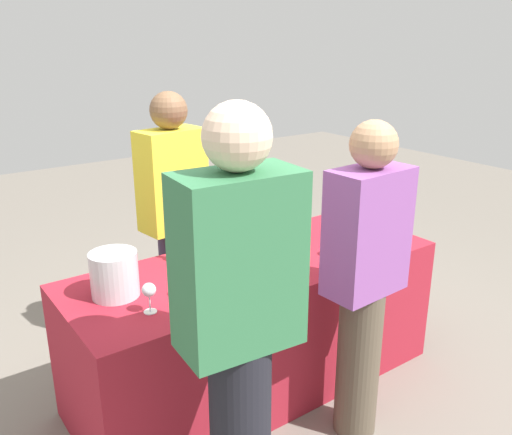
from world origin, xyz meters
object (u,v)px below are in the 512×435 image
object	(u,v)px
ice_bucket	(114,274)
server_pouring	(174,215)
wine_glass_2	(254,255)
wine_bottle_1	(218,236)
wine_glass_4	(339,240)
wine_bottle_4	(300,218)
wine_glass_0	(149,291)
wine_bottle_2	(275,228)
wine_bottle_0	(198,242)
wine_glass_1	(189,279)
wine_glass_3	(286,244)
guest_0	(239,324)
wine_bottle_3	(294,224)
wine_glass_5	(362,229)
guest_1	(364,276)

from	to	relation	value
ice_bucket	server_pouring	size ratio (longest dim) A/B	0.14
wine_glass_2	wine_bottle_1	bearing A→B (deg)	91.90
wine_glass_4	wine_bottle_4	bearing A→B (deg)	83.77
wine_glass_0	wine_bottle_2	bearing A→B (deg)	17.64
wine_bottle_0	wine_glass_1	world-z (taller)	wine_bottle_0
wine_glass_3	wine_bottle_0	bearing A→B (deg)	148.90
wine_bottle_2	guest_0	xyz separation A→B (m)	(-0.81, -0.85, 0.06)
wine_bottle_3	wine_glass_3	distance (m)	0.27
wine_bottle_3	wine_glass_2	distance (m)	0.49
wine_bottle_1	ice_bucket	distance (m)	0.66
wine_bottle_4	wine_glass_5	size ratio (longest dim) A/B	1.96
wine_glass_4	guest_1	bearing A→B (deg)	-119.85
wine_bottle_0	wine_bottle_1	size ratio (longest dim) A/B	1.15
wine_bottle_2	guest_1	bearing A→B (deg)	-92.89
wine_bottle_4	wine_glass_4	world-z (taller)	wine_bottle_4
wine_bottle_0	wine_glass_1	xyz separation A→B (m)	(-0.22, -0.30, -0.03)
wine_bottle_1	wine_glass_4	xyz separation A→B (m)	(0.52, -0.40, -0.01)
wine_glass_2	guest_0	size ratio (longest dim) A/B	0.09
wine_bottle_3	wine_glass_4	bearing A→B (deg)	-76.74
wine_bottle_2	wine_glass_4	xyz separation A→B (m)	(0.20, -0.31, -0.02)
wine_bottle_4	ice_bucket	xyz separation A→B (m)	(-1.20, -0.11, -0.00)
wine_glass_0	wine_glass_2	size ratio (longest dim) A/B	0.95
wine_glass_4	wine_glass_5	bearing A→B (deg)	5.22
wine_glass_4	wine_glass_3	bearing A→B (deg)	156.82
wine_glass_2	wine_bottle_0	bearing A→B (deg)	120.32
wine_glass_0	wine_glass_4	world-z (taller)	wine_glass_0
wine_glass_5	ice_bucket	xyz separation A→B (m)	(-1.35, 0.25, -0.00)
wine_bottle_4	server_pouring	bearing A→B (deg)	143.76
wine_glass_1	guest_1	bearing A→B (deg)	-34.70
wine_bottle_0	wine_bottle_3	xyz separation A→B (m)	(0.60, -0.06, -0.01)
wine_bottle_1	wine_bottle_2	world-z (taller)	wine_bottle_2
wine_bottle_1	wine_glass_5	bearing A→B (deg)	-28.13
wine_bottle_3	wine_glass_1	bearing A→B (deg)	-163.46
wine_bottle_4	ice_bucket	world-z (taller)	wine_bottle_4
wine_glass_3	wine_glass_5	xyz separation A→B (m)	(0.47, -0.10, 0.01)
ice_bucket	server_pouring	xyz separation A→B (m)	(0.59, 0.55, 0.02)
wine_glass_1	server_pouring	bearing A→B (deg)	66.86
wine_glass_4	guest_1	distance (m)	0.47
ice_bucket	wine_glass_4	bearing A→B (deg)	-12.88
ice_bucket	guest_0	bearing A→B (deg)	-79.56
wine_glass_3	wine_bottle_3	bearing A→B (deg)	41.29
guest_1	wine_bottle_0	bearing A→B (deg)	116.91
wine_bottle_2	wine_glass_5	bearing A→B (deg)	-36.91
wine_bottle_1	wine_glass_2	distance (m)	0.32
wine_glass_3	server_pouring	bearing A→B (deg)	112.50
wine_bottle_3	wine_glass_0	bearing A→B (deg)	-165.31
wine_glass_4	wine_glass_5	world-z (taller)	wine_glass_5
wine_bottle_3	wine_glass_5	world-z (taller)	wine_bottle_3
wine_bottle_3	ice_bucket	distance (m)	1.09
server_pouring	wine_glass_0	bearing A→B (deg)	48.08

